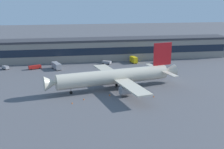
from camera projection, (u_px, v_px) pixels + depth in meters
ground_plane at (98, 91)px, 113.72m from camera, size 600.00×600.00×0.00m
terminal_building at (86, 49)px, 169.71m from camera, size 176.07×15.24×12.58m
airliner at (116, 77)px, 115.87m from camera, size 56.46×48.17×17.71m
follow_me_car at (158, 61)px, 162.13m from camera, size 3.98×4.73×1.85m
fuel_truck at (56, 66)px, 148.74m from camera, size 5.43×8.85×3.35m
baggage_tug at (6, 67)px, 148.23m from camera, size 3.89×4.02×1.85m
belt_loader at (35, 67)px, 148.77m from camera, size 6.69×4.23×1.95m
pushback_tractor at (107, 62)px, 160.22m from camera, size 5.44×4.81×1.75m
stair_truck at (134, 59)px, 162.99m from camera, size 3.49×6.35×3.55m
traffic_cone_0 at (110, 95)px, 108.48m from camera, size 0.56×0.56×0.70m
traffic_cone_1 at (154, 96)px, 107.05m from camera, size 0.48×0.48×0.60m
traffic_cone_2 at (84, 99)px, 104.20m from camera, size 0.50×0.50×0.63m
traffic_cone_3 at (72, 103)px, 100.42m from camera, size 0.44×0.44×0.56m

